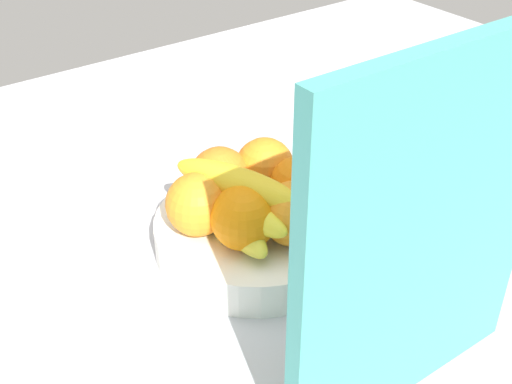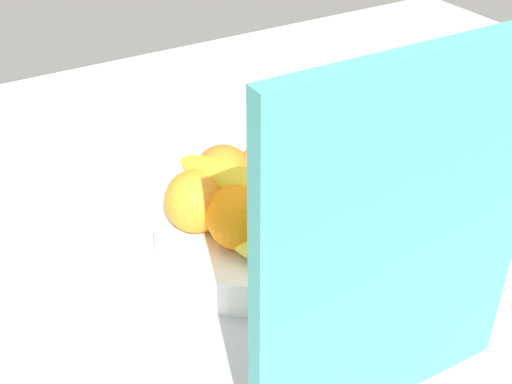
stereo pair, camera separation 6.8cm
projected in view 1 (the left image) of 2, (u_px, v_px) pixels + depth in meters
ground_plane at (278, 260)px, 85.74cm from camera, size 180.00×140.00×3.00cm
fruit_bowl at (256, 234)px, 83.94cm from camera, size 25.26×25.26×4.62cm
orange_front_left at (298, 186)px, 81.96cm from camera, size 7.66×7.66×7.66cm
orange_front_right at (265, 167)px, 85.62cm from camera, size 7.66×7.66×7.66cm
orange_center at (220, 177)px, 83.66cm from camera, size 7.66×7.66×7.66cm
orange_back_left at (198, 204)px, 78.58cm from camera, size 7.66×7.66×7.66cm
orange_back_right at (244, 218)px, 76.32cm from camera, size 7.66×7.66×7.66cm
orange_top_stack at (293, 214)px, 76.99cm from camera, size 7.66×7.66×7.66cm
banana_bunch at (233, 202)px, 78.39cm from camera, size 10.26×17.96×8.40cm
cutting_board at (423, 242)px, 56.94cm from camera, size 28.01×2.00×36.00cm
thermos_tumbler at (422, 146)px, 92.48cm from camera, size 8.71×8.71×14.61cm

